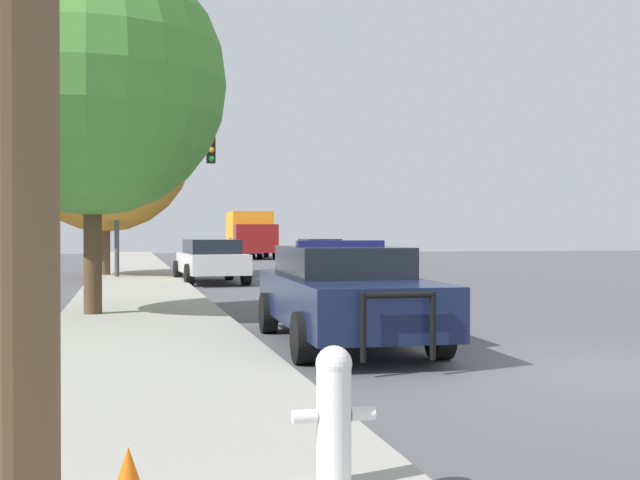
{
  "coord_description": "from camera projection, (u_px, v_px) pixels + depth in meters",
  "views": [
    {
      "loc": [
        -5.41,
        -8.3,
        1.64
      ],
      "look_at": [
        -0.76,
        10.91,
        1.45
      ],
      "focal_mm": 45.0,
      "sensor_mm": 36.0,
      "label": 1
    }
  ],
  "objects": [
    {
      "name": "ground_plane",
      "position": [
        603.0,
        372.0,
        9.35
      ],
      "size": [
        110.0,
        110.0,
        0.0
      ],
      "primitive_type": "plane",
      "color": "#4F4F54"
    },
    {
      "name": "traffic_light",
      "position": [
        157.0,
        174.0,
        27.48
      ],
      "size": [
        3.42,
        0.35,
        4.96
      ],
      "color": "#424247",
      "rests_on": "sidewalk_left"
    },
    {
      "name": "tree_sidewalk_near",
      "position": [
        92.0,
        82.0,
        14.78
      ],
      "size": [
        4.95,
        4.95,
        6.77
      ],
      "color": "#4C3823",
      "rests_on": "sidewalk_left"
    },
    {
      "name": "sidewalk_left",
      "position": [
        158.0,
        387.0,
        8.15
      ],
      "size": [
        3.0,
        110.0,
        0.13
      ],
      "color": "#99968C",
      "rests_on": "ground_plane"
    },
    {
      "name": "box_truck",
      "position": [
        250.0,
        233.0,
        50.17
      ],
      "size": [
        2.89,
        6.9,
        2.91
      ],
      "rotation": [
        0.0,
        0.0,
        3.11
      ],
      "color": "maroon",
      "rests_on": "ground_plane"
    },
    {
      "name": "fire_hydrant",
      "position": [
        334.0,
        411.0,
        4.77
      ],
      "size": [
        0.5,
        0.22,
        0.83
      ],
      "color": "white",
      "rests_on": "sidewalk_left"
    },
    {
      "name": "police_car",
      "position": [
        343.0,
        292.0,
        11.7
      ],
      "size": [
        2.16,
        5.25,
        1.52
      ],
      "rotation": [
        0.0,
        0.0,
        3.11
      ],
      "color": "#141E3D",
      "rests_on": "ground_plane"
    },
    {
      "name": "car_background_distant",
      "position": [
        243.0,
        247.0,
        49.58
      ],
      "size": [
        1.95,
        4.17,
        1.28
      ],
      "rotation": [
        0.0,
        0.0,
        0.01
      ],
      "color": "silver",
      "rests_on": "ground_plane"
    },
    {
      "name": "tree_sidewalk_mid",
      "position": [
        104.0,
        144.0,
        28.42
      ],
      "size": [
        6.27,
        6.27,
        7.78
      ],
      "color": "brown",
      "rests_on": "sidewalk_left"
    },
    {
      "name": "car_background_oncoming",
      "position": [
        321.0,
        253.0,
        34.14
      ],
      "size": [
        1.89,
        4.24,
        1.35
      ],
      "rotation": [
        0.0,
        0.0,
        3.14
      ],
      "color": "navy",
      "rests_on": "ground_plane"
    },
    {
      "name": "car_background_midblock",
      "position": [
        211.0,
        260.0,
        25.75
      ],
      "size": [
        2.19,
        4.72,
        1.41
      ],
      "rotation": [
        0.0,
        0.0,
        0.06
      ],
      "color": "silver",
      "rests_on": "ground_plane"
    }
  ]
}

